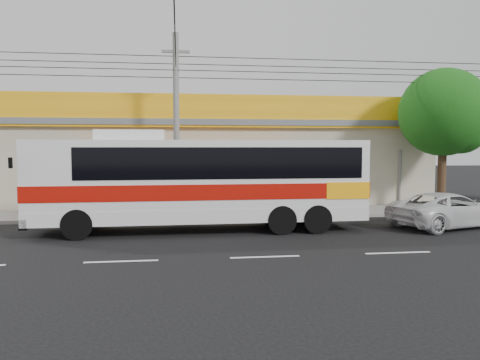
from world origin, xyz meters
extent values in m
plane|color=black|center=(0.00, 0.00, 0.00)|extent=(120.00, 120.00, 0.00)
cube|color=gray|center=(0.00, 6.00, 0.07)|extent=(30.00, 3.20, 0.15)
cube|color=#ACA48B|center=(0.00, 11.60, 2.10)|extent=(22.00, 8.00, 4.20)
cube|color=#515458|center=(0.00, 11.60, 4.35)|extent=(22.60, 8.60, 0.30)
cube|color=#FEB316|center=(0.00, 7.48, 4.90)|extent=(22.00, 0.24, 1.60)
cube|color=#A12D08|center=(-2.00, 7.45, 4.90)|extent=(9.00, 0.10, 1.20)
cube|color=#12682F|center=(6.50, 7.45, 4.90)|extent=(2.40, 0.10, 1.10)
cube|color=navy|center=(9.20, 7.45, 4.90)|extent=(2.20, 0.10, 1.10)
cube|color=#A12D08|center=(-9.00, 7.45, 4.90)|extent=(3.00, 0.10, 1.10)
cube|color=#CA770B|center=(-2.00, 7.30, 3.00)|extent=(10.00, 1.20, 0.37)
cube|color=silver|center=(-1.60, 1.94, 1.92)|extent=(12.12, 2.64, 2.92)
cube|color=#AA0F07|center=(-1.60, 1.94, 1.56)|extent=(12.16, 2.68, 0.55)
cube|color=#FFA50D|center=(3.64, 2.00, 1.56)|extent=(1.64, 2.60, 0.60)
cube|color=black|center=(-0.90, 1.95, 2.57)|extent=(10.11, 2.66, 1.11)
cube|color=black|center=(-7.57, 1.88, 2.37)|extent=(0.18, 2.22, 1.51)
cube|color=silver|center=(-4.13, 1.92, 3.56)|extent=(2.43, 1.44, 0.36)
cylinder|color=black|center=(-5.83, 0.76, 0.52)|extent=(1.05, 0.33, 1.05)
cylinder|color=black|center=(-5.85, 3.04, 0.52)|extent=(1.05, 0.33, 1.05)
cylinder|color=black|center=(2.54, 0.84, 0.52)|extent=(1.05, 0.33, 1.05)
cylinder|color=black|center=(2.52, 3.12, 0.52)|extent=(1.05, 0.33, 1.05)
imported|color=silver|center=(8.04, 1.50, 0.68)|extent=(5.33, 3.61, 1.36)
cylinder|color=slate|center=(-2.49, 5.29, 4.03)|extent=(0.26, 0.26, 8.06)
cube|color=slate|center=(-2.49, 5.29, 7.26)|extent=(1.21, 0.12, 0.12)
cylinder|color=#322014|center=(10.00, 5.31, 1.73)|extent=(0.39, 0.39, 3.47)
sphere|color=#0E410E|center=(10.00, 5.31, 4.77)|extent=(4.12, 4.12, 4.12)
sphere|color=#0E410E|center=(10.65, 4.99, 4.12)|extent=(2.60, 2.60, 2.60)
camera|label=1|loc=(-2.42, -15.42, 3.12)|focal=35.00mm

